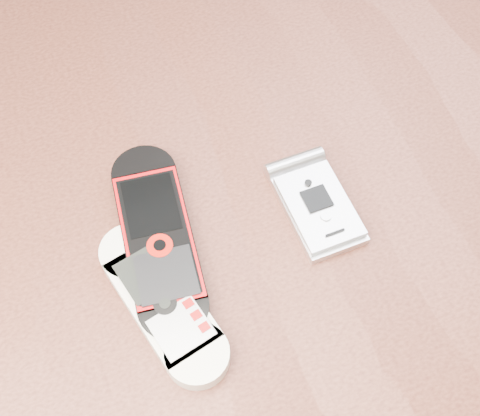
% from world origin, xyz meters
% --- Properties ---
extents(table, '(1.20, 0.80, 0.75)m').
position_xyz_m(table, '(0.00, 0.00, 0.64)').
color(table, black).
rests_on(table, ground).
extents(nokia_white, '(0.08, 0.15, 0.02)m').
position_xyz_m(nokia_white, '(-0.08, -0.05, 0.76)').
color(nokia_white, white).
rests_on(nokia_white, table).
extents(nokia_black_red, '(0.07, 0.18, 0.02)m').
position_xyz_m(nokia_black_red, '(-0.06, -0.00, 0.76)').
color(nokia_black_red, black).
rests_on(nokia_black_red, table).
extents(motorola_razr, '(0.05, 0.10, 0.01)m').
position_xyz_m(motorola_razr, '(0.06, -0.02, 0.76)').
color(motorola_razr, silver).
rests_on(motorola_razr, table).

